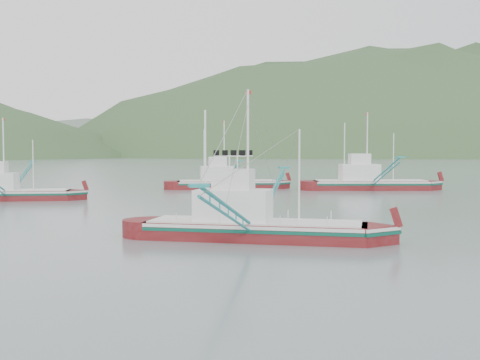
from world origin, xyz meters
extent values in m
plane|color=slate|center=(0.00, 0.00, 0.00)|extent=(1200.00, 1200.00, 0.00)
cube|color=#5C0D10|center=(-0.13, 0.75, 0.17)|extent=(13.07, 8.19, 1.70)
cube|color=silver|center=(-0.13, 0.75, 0.89)|extent=(12.86, 8.15, 0.19)
cube|color=#0A4C3A|center=(-0.13, 0.75, 0.68)|extent=(12.87, 8.17, 0.19)
cube|color=silver|center=(-0.13, 0.75, 1.06)|extent=(12.42, 7.78, 0.10)
cube|color=silver|center=(-1.30, 1.26, 1.96)|extent=(4.99, 4.19, 1.87)
cube|color=silver|center=(-1.30, 1.26, 3.49)|extent=(2.77, 2.60, 1.19)
cylinder|color=white|center=(-0.52, 0.92, 4.85)|extent=(0.14, 0.14, 7.66)
cylinder|color=white|center=(-2.87, 1.93, 4.28)|extent=(0.12, 0.12, 6.51)
cylinder|color=white|center=(2.21, -0.26, 3.70)|extent=(0.10, 0.10, 5.36)
cube|color=#5C0D10|center=(23.63, 39.46, 0.19)|extent=(15.06, 6.36, 1.95)
cube|color=silver|center=(23.63, 39.46, 1.02)|extent=(14.79, 6.39, 0.21)
cube|color=#0A4C3A|center=(23.63, 39.46, 0.78)|extent=(14.79, 6.40, 0.21)
cube|color=silver|center=(23.63, 39.46, 1.22)|extent=(14.31, 6.04, 0.12)
cube|color=silver|center=(22.19, 39.71, 2.24)|extent=(5.33, 3.91, 2.14)
cube|color=silver|center=(22.19, 39.71, 3.99)|extent=(2.86, 2.55, 1.36)
cylinder|color=white|center=(23.15, 39.54, 5.55)|extent=(0.16, 0.16, 8.77)
cylinder|color=white|center=(20.27, 40.05, 4.89)|extent=(0.14, 0.14, 7.45)
cylinder|color=white|center=(26.51, 38.95, 4.24)|extent=(0.12, 0.12, 6.14)
cube|color=#5C0D10|center=(5.90, 45.02, 0.18)|extent=(13.42, 4.39, 1.76)
cube|color=silver|center=(5.90, 45.02, 0.93)|extent=(13.16, 4.45, 0.19)
cube|color=#0A4C3A|center=(5.90, 45.02, 0.70)|extent=(13.16, 4.46, 0.19)
cube|color=silver|center=(5.90, 45.02, 1.10)|extent=(12.75, 4.17, 0.11)
cube|color=silver|center=(4.58, 45.10, 2.03)|extent=(4.58, 3.11, 1.94)
cube|color=silver|center=(4.58, 45.10, 3.61)|extent=(2.41, 2.09, 1.23)
cylinder|color=white|center=(5.46, 45.05, 5.02)|extent=(0.14, 0.14, 7.93)
cylinder|color=white|center=(2.83, 45.22, 4.43)|extent=(0.12, 0.12, 6.74)
cylinder|color=white|center=(8.54, 44.84, 3.83)|extent=(0.11, 0.11, 5.55)
cube|color=#5C0D10|center=(-19.19, 31.80, 0.17)|extent=(12.60, 4.15, 1.65)
cube|color=silver|center=(-19.19, 31.80, 0.87)|extent=(12.36, 4.20, 0.18)
cube|color=#0A4C3A|center=(-19.19, 31.80, 0.66)|extent=(12.36, 4.22, 0.18)
cube|color=silver|center=(-19.19, 31.80, 1.03)|extent=(11.97, 3.95, 0.10)
cylinder|color=white|center=(-19.60, 31.82, 4.71)|extent=(0.13, 0.13, 7.44)
cylinder|color=white|center=(-16.71, 31.63, 3.60)|extent=(0.10, 0.10, 5.21)
ellipsoid|color=#315029|center=(240.00, 430.00, 0.00)|extent=(684.00, 432.00, 306.00)
ellipsoid|color=slate|center=(30.00, 560.00, 0.00)|extent=(960.00, 400.00, 240.00)
camera|label=1|loc=(-7.59, -33.06, 5.25)|focal=45.00mm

